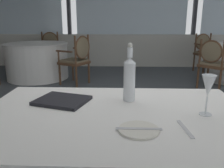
{
  "coord_description": "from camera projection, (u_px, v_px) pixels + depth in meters",
  "views": [
    {
      "loc": [
        -0.25,
        -2.27,
        1.23
      ],
      "look_at": [
        -0.3,
        -0.86,
        0.85
      ],
      "focal_mm": 38.25,
      "sensor_mm": 36.0,
      "label": 1
    }
  ],
  "objects": [
    {
      "name": "ground_plane",
      "position": [
        144.0,
        141.0,
        2.5
      ],
      "size": [
        14.39,
        14.39,
        0.0
      ],
      "primitive_type": "plane",
      "color": "#4C5156"
    },
    {
      "name": "window_wall_far",
      "position": [
        131.0,
        26.0,
        6.23
      ],
      "size": [
        10.31,
        0.14,
        2.67
      ],
      "color": "beige",
      "rests_on": "ground_plane"
    },
    {
      "name": "side_plate",
      "position": [
        139.0,
        130.0,
        1.06
      ],
      "size": [
        0.18,
        0.18,
        0.01
      ],
      "primitive_type": "cylinder",
      "color": "silver",
      "rests_on": "foreground_table"
    },
    {
      "name": "butter_knife",
      "position": [
        139.0,
        129.0,
        1.06
      ],
      "size": [
        0.21,
        0.02,
        0.0
      ],
      "primitive_type": "cube",
      "rotation": [
        0.0,
        0.0,
        -0.0
      ],
      "color": "silver",
      "rests_on": "foreground_table"
    },
    {
      "name": "dinner_fork",
      "position": [
        185.0,
        129.0,
        1.08
      ],
      "size": [
        0.04,
        0.18,
        0.0
      ],
      "primitive_type": "cube",
      "rotation": [
        0.0,
        0.0,
        1.68
      ],
      "color": "silver",
      "rests_on": "foreground_table"
    },
    {
      "name": "water_bottle",
      "position": [
        129.0,
        78.0,
        1.43
      ],
      "size": [
        0.07,
        0.07,
        0.35
      ],
      "color": "white",
      "rests_on": "foreground_table"
    },
    {
      "name": "wine_glass",
      "position": [
        208.0,
        87.0,
        1.21
      ],
      "size": [
        0.07,
        0.07,
        0.21
      ],
      "color": "white",
      "rests_on": "foreground_table"
    },
    {
      "name": "menu_book",
      "position": [
        62.0,
        100.0,
        1.43
      ],
      "size": [
        0.35,
        0.31,
        0.02
      ],
      "primitive_type": "cube",
      "rotation": [
        0.0,
        0.0,
        -0.3
      ],
      "color": "black",
      "rests_on": "foreground_table"
    },
    {
      "name": "dining_chair_0_1",
      "position": [
        205.0,
        49.0,
        5.72
      ],
      "size": [
        0.62,
        0.57,
        0.91
      ],
      "rotation": [
        0.0,
        0.0,
        11.28
      ],
      "color": "brown",
      "rests_on": "ground_plane"
    },
    {
      "name": "dining_chair_0_2",
      "position": [
        213.0,
        60.0,
        4.22
      ],
      "size": [
        0.66,
        0.66,
        0.9
      ],
      "rotation": [
        0.0,
        0.0,
        13.37
      ],
      "color": "brown",
      "rests_on": "ground_plane"
    },
    {
      "name": "background_table_1",
      "position": [
        37.0,
        61.0,
        5.1
      ],
      "size": [
        1.32,
        1.32,
        0.75
      ],
      "color": "white",
      "rests_on": "ground_plane"
    },
    {
      "name": "dining_chair_1_0",
      "position": [
        49.0,
        47.0,
        6.1
      ],
      "size": [
        0.55,
        0.49,
        0.93
      ],
      "rotation": [
        0.0,
        0.0,
        4.76
      ],
      "color": "brown",
      "rests_on": "ground_plane"
    },
    {
      "name": "dining_chair_1_2",
      "position": [
        78.0,
        56.0,
        4.53
      ],
      "size": [
        0.62,
        0.65,
        0.95
      ],
      "rotation": [
        0.0,
        0.0,
        8.95
      ],
      "color": "brown",
      "rests_on": "ground_plane"
    }
  ]
}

